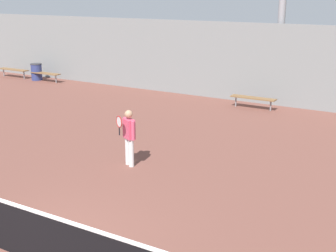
{
  "coord_description": "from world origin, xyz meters",
  "views": [
    {
      "loc": [
        5.94,
        -4.97,
        4.52
      ],
      "look_at": [
        -0.49,
        5.87,
        0.88
      ],
      "focal_mm": 50.0,
      "sensor_mm": 36.0,
      "label": 1
    }
  ],
  "objects_px": {
    "tennis_net": "(20,231)",
    "bench_adjacent_court": "(46,74)",
    "bench_courtside_far": "(253,98)",
    "trash_bin": "(37,72)",
    "tennis_player": "(129,135)",
    "bench_courtside_near": "(13,70)"
  },
  "relations": [
    {
      "from": "tennis_net",
      "to": "bench_courtside_far",
      "type": "height_order",
      "value": "tennis_net"
    },
    {
      "from": "tennis_net",
      "to": "bench_adjacent_court",
      "type": "height_order",
      "value": "tennis_net"
    },
    {
      "from": "tennis_net",
      "to": "bench_courtside_far",
      "type": "relative_size",
      "value": 5.96
    },
    {
      "from": "tennis_net",
      "to": "trash_bin",
      "type": "distance_m",
      "value": 17.62
    },
    {
      "from": "bench_courtside_far",
      "to": "trash_bin",
      "type": "relative_size",
      "value": 2.11
    },
    {
      "from": "tennis_net",
      "to": "bench_courtside_far",
      "type": "bearing_deg",
      "value": 91.84
    },
    {
      "from": "tennis_player",
      "to": "trash_bin",
      "type": "height_order",
      "value": "tennis_player"
    },
    {
      "from": "tennis_player",
      "to": "bench_courtside_far",
      "type": "height_order",
      "value": "tennis_player"
    },
    {
      "from": "tennis_net",
      "to": "trash_bin",
      "type": "bearing_deg",
      "value": 134.94
    },
    {
      "from": "tennis_player",
      "to": "bench_adjacent_court",
      "type": "height_order",
      "value": "tennis_player"
    },
    {
      "from": "tennis_player",
      "to": "tennis_net",
      "type": "bearing_deg",
      "value": -50.13
    },
    {
      "from": "bench_courtside_near",
      "to": "bench_courtside_far",
      "type": "distance_m",
      "value": 13.66
    },
    {
      "from": "tennis_net",
      "to": "tennis_player",
      "type": "bearing_deg",
      "value": 101.84
    },
    {
      "from": "tennis_player",
      "to": "trash_bin",
      "type": "relative_size",
      "value": 1.77
    },
    {
      "from": "tennis_player",
      "to": "trash_bin",
      "type": "distance_m",
      "value": 13.88
    },
    {
      "from": "bench_courtside_far",
      "to": "tennis_net",
      "type": "bearing_deg",
      "value": -88.16
    },
    {
      "from": "bench_courtside_far",
      "to": "bench_adjacent_court",
      "type": "distance_m",
      "value": 11.28
    },
    {
      "from": "bench_adjacent_court",
      "to": "tennis_player",
      "type": "bearing_deg",
      "value": -35.72
    },
    {
      "from": "trash_bin",
      "to": "bench_adjacent_court",
      "type": "bearing_deg",
      "value": -8.64
    },
    {
      "from": "tennis_net",
      "to": "bench_courtside_far",
      "type": "xyz_separation_m",
      "value": [
        -0.4,
        12.36,
        -0.1
      ]
    },
    {
      "from": "bench_adjacent_court",
      "to": "bench_courtside_far",
      "type": "bearing_deg",
      "value": -0.0
    },
    {
      "from": "bench_courtside_far",
      "to": "trash_bin",
      "type": "bearing_deg",
      "value": 179.44
    }
  ]
}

